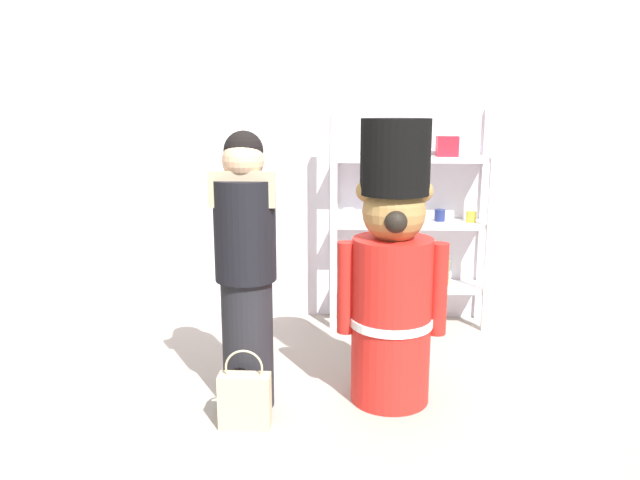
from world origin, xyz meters
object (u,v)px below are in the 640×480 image
object	(u,v)px
shopping_bag	(245,399)
merchandise_shelf	(410,218)
teddy_bear_guard	(392,275)
person_shopper	(246,268)

from	to	relation	value
shopping_bag	merchandise_shelf	bearing A→B (deg)	59.09
merchandise_shelf	teddy_bear_guard	distance (m)	1.39
person_shopper	shopping_bag	size ratio (longest dim) A/B	3.56
teddy_bear_guard	shopping_bag	bearing A→B (deg)	-155.30
person_shopper	teddy_bear_guard	bearing A→B (deg)	7.64
merchandise_shelf	teddy_bear_guard	xyz separation A→B (m)	(-0.22, -1.37, -0.09)
teddy_bear_guard	person_shopper	distance (m)	0.85
person_shopper	shopping_bag	world-z (taller)	person_shopper
merchandise_shelf	shopping_bag	bearing A→B (deg)	-120.91
person_shopper	shopping_bag	bearing A→B (deg)	-85.50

